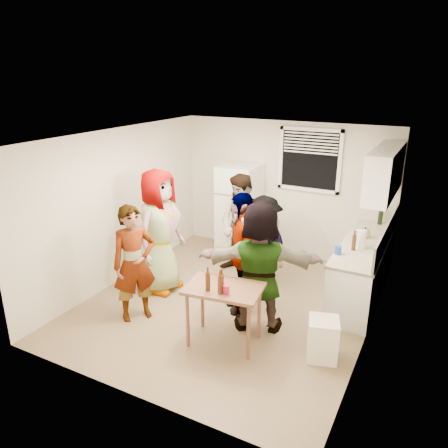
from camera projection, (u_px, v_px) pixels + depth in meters
The scene contains 23 objects.
room at pixel (229, 303), 6.60m from camera, with size 4.00×4.50×2.50m, color beige, non-canonical shape.
window at pixel (310, 160), 7.64m from camera, with size 1.12×0.10×1.06m, color white, non-canonical shape.
refrigerator at pixel (239, 210), 8.22m from camera, with size 0.70×0.70×1.70m, color white.
counter_lower at pixel (362, 271), 6.68m from camera, with size 0.60×2.20×0.86m, color white.
countertop at pixel (365, 244), 6.53m from camera, with size 0.64×2.22×0.04m, color beige.
backsplash at pixel (387, 234), 6.34m from camera, with size 0.03×2.20×0.36m, color #B8B4A8.
upper_cabinets at pixel (385, 172), 6.29m from camera, with size 0.34×1.60×0.70m, color white.
kettle at pixel (365, 238), 6.71m from camera, with size 0.22×0.18×0.18m, color silver, non-canonical shape.
paper_towel at pixel (361, 248), 6.33m from camera, with size 0.13×0.13×0.27m, color white.
wine_bottle at pixel (379, 224), 7.30m from camera, with size 0.07×0.07×0.29m, color black.
beer_bottle_counter at pixel (353, 250), 6.25m from camera, with size 0.06×0.06×0.22m, color #47230C.
blue_cup at pixel (338, 254), 6.11m from camera, with size 0.09×0.09×0.12m, color blue.
picture_frame at pixel (386, 231), 6.75m from camera, with size 0.02×0.19×0.16m, color gold.
trash_bin at pixel (323, 340), 5.28m from camera, with size 0.36×0.36×0.52m, color white.
serving_table at pixel (224, 342), 5.67m from camera, with size 0.94×0.63×0.79m, color brown, non-canonical shape.
beer_bottle_table at pixel (222, 291), 5.31m from camera, with size 0.06×0.06×0.22m, color #47230C.
red_cup at pixel (226, 293), 5.25m from camera, with size 0.08×0.08×0.11m, color #AF193C.
guest_grey at pixel (162, 288), 7.06m from camera, with size 0.96×1.97×0.63m, color gray.
guest_stripe at pixel (138, 316), 6.25m from camera, with size 0.61×1.66×0.40m, color #141933.
guest_back_left at pixel (242, 273), 7.60m from camera, with size 0.85×1.75×0.66m, color brown.
guest_back_right at pixel (263, 283), 7.22m from camera, with size 0.97×1.50×0.56m, color #3D3C41.
guest_black at pixel (242, 308), 6.48m from camera, with size 1.04×1.78×0.43m, color black.
guest_orange at pixel (258, 326), 6.01m from camera, with size 1.67×1.80×0.53m, color #CC7D54.
Camera 1 is at (2.64, -5.20, 3.32)m, focal length 35.00 mm.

